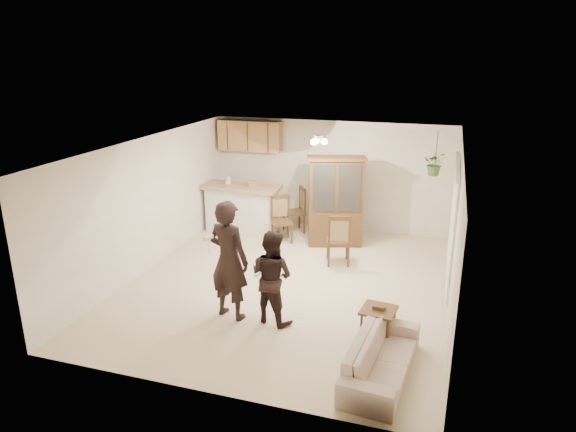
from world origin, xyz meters
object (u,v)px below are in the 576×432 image
(sofa, at_px, (382,350))
(child, at_px, (272,280))
(side_table, at_px, (378,325))
(china_hutch, at_px, (336,202))
(adult, at_px, (229,263))
(chair_hutch_left, at_px, (294,219))
(chair_bar, at_px, (282,229))
(chair_hutch_right, at_px, (338,249))

(sofa, distance_m, child, 2.04)
(side_table, bearing_deg, china_hutch, 111.63)
(adult, relative_size, child, 1.33)
(side_table, bearing_deg, chair_hutch_left, 121.28)
(sofa, height_order, chair_hutch_left, chair_hutch_left)
(sofa, height_order, child, child)
(child, height_order, china_hutch, china_hutch)
(sofa, relative_size, chair_bar, 1.88)
(child, xyz_separation_m, chair_hutch_right, (0.49, 2.51, -0.38))
(sofa, xyz_separation_m, chair_hutch_right, (-1.31, 3.42, -0.07))
(chair_bar, bearing_deg, chair_hutch_left, 55.10)
(chair_bar, xyz_separation_m, chair_hutch_right, (1.42, -0.81, 0.01))
(chair_hutch_left, bearing_deg, side_table, -1.03)
(chair_hutch_right, bearing_deg, sofa, 94.70)
(child, bearing_deg, china_hutch, -76.46)
(side_table, relative_size, chair_hutch_left, 0.55)
(chair_bar, height_order, chair_hutch_right, chair_hutch_right)
(side_table, bearing_deg, sofa, -78.68)
(china_hutch, bearing_deg, chair_bar, 172.85)
(sofa, xyz_separation_m, chair_bar, (-2.73, 4.23, -0.08))
(chair_hutch_left, xyz_separation_m, chair_hutch_right, (1.36, -1.50, -0.00))
(sofa, distance_m, side_table, 0.82)
(sofa, height_order, chair_bar, chair_bar)
(child, xyz_separation_m, chair_bar, (-0.93, 3.32, -0.39))
(side_table, relative_size, chair_hutch_right, 0.55)
(adult, bearing_deg, chair_hutch_left, -73.19)
(chair_hutch_left, bearing_deg, child, -20.14)
(china_hutch, bearing_deg, chair_hutch_left, 138.25)
(child, height_order, chair_bar, child)
(sofa, distance_m, adult, 2.66)
(adult, distance_m, side_table, 2.39)
(child, bearing_deg, chair_hutch_left, -60.93)
(china_hutch, height_order, chair_bar, china_hutch)
(child, relative_size, chair_hutch_right, 1.30)
(sofa, bearing_deg, chair_hutch_right, 26.10)
(sofa, relative_size, side_table, 3.26)
(sofa, height_order, chair_hutch_right, chair_hutch_right)
(sofa, bearing_deg, chair_bar, 38.03)
(china_hutch, xyz_separation_m, chair_hutch_right, (0.29, -1.00, -0.65))
(side_table, bearing_deg, child, 175.84)
(side_table, height_order, chair_hutch_right, chair_hutch_right)
(adult, relative_size, side_table, 3.13)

